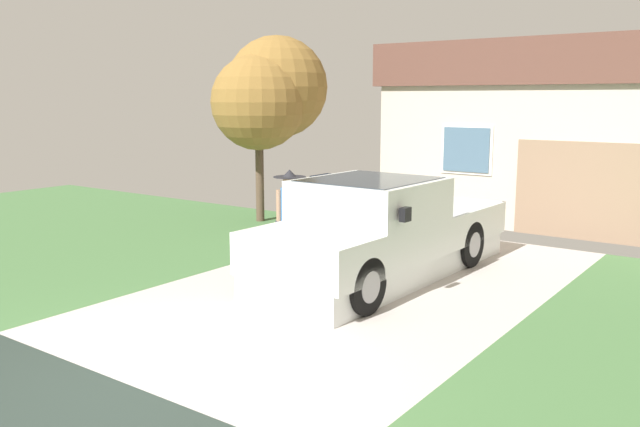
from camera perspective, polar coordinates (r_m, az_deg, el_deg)
The scene contains 6 objects.
pickup_truck at distance 10.61m, azimuth 4.55°, elevation -1.91°, with size 2.10×5.40×1.66m.
person_with_hat at distance 10.96m, azimuth -2.62°, elevation 0.04°, with size 0.54×0.54×1.76m.
handbag at distance 10.84m, azimuth -3.33°, elevation -4.88°, with size 0.30×0.19×0.43m.
house_with_garage at distance 17.57m, azimuth 23.10°, elevation 6.58°, with size 9.23×6.24×4.18m.
front_yard_tree at distance 15.50m, azimuth -4.67°, elevation 10.00°, with size 2.38×2.93×4.34m.
wheeled_trash_bin at distance 15.55m, azimuth 0.77°, elevation 1.42°, with size 0.60×0.72×1.12m.
Camera 1 is at (5.34, -4.02, 2.91)m, focal length 37.08 mm.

